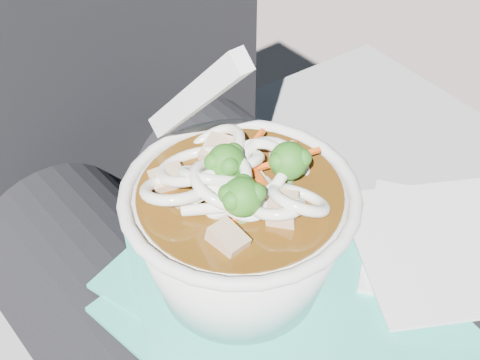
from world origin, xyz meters
TOP-DOWN VIEW (x-y plane):
  - lap at (0.00, 0.00)m, footprint 0.32×0.48m
  - person_body at (0.00, 0.09)m, footprint 0.34×0.94m
  - plastic_bag at (-0.02, -0.02)m, footprint 0.25×0.30m
  - napkins at (0.11, -0.06)m, footprint 0.18×0.18m
  - udon_bowl at (-0.03, 0.01)m, footprint 0.18×0.18m

SIDE VIEW (x-z plane):
  - lap at x=0.00m, z-range 0.45..0.60m
  - person_body at x=0.00m, z-range 0.05..1.04m
  - plastic_bag at x=-0.02m, z-range 0.60..0.62m
  - napkins at x=0.11m, z-range 0.62..0.62m
  - udon_bowl at x=-0.03m, z-range 0.58..0.77m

